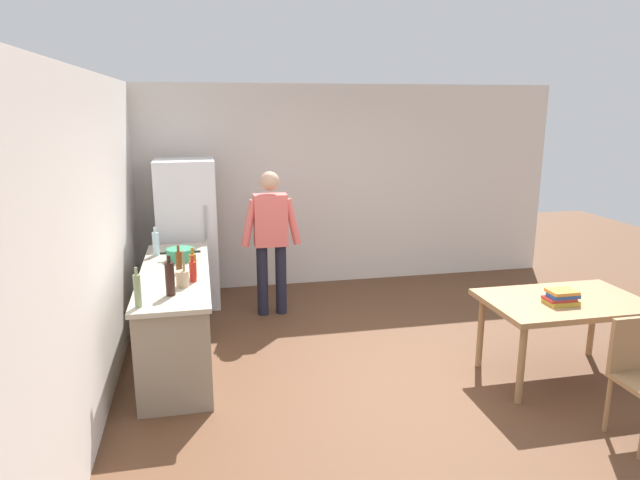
{
  "coord_description": "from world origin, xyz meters",
  "views": [
    {
      "loc": [
        -1.72,
        -4.49,
        2.44
      ],
      "look_at": [
        -0.54,
        1.05,
        1.07
      ],
      "focal_mm": 31.65,
      "sensor_mm": 36.0,
      "label": 1
    }
  ],
  "objects_px": {
    "cooking_pot": "(180,254)",
    "book_stack": "(561,297)",
    "refrigerator": "(188,234)",
    "bottle_water_clear": "(156,243)",
    "bottle_wine_dark": "(170,278)",
    "bottle_sauce_red": "(193,271)",
    "utensil_jar": "(182,278)",
    "dining_table": "(564,307)",
    "person": "(271,234)",
    "bottle_beer_brown": "(179,262)",
    "bottle_oil_amber": "(193,265)",
    "bottle_vinegar_tall": "(137,290)"
  },
  "relations": [
    {
      "from": "dining_table",
      "to": "bottle_beer_brown",
      "type": "relative_size",
      "value": 5.38
    },
    {
      "from": "refrigerator",
      "to": "person",
      "type": "height_order",
      "value": "refrigerator"
    },
    {
      "from": "bottle_water_clear",
      "to": "bottle_oil_amber",
      "type": "height_order",
      "value": "bottle_water_clear"
    },
    {
      "from": "dining_table",
      "to": "cooking_pot",
      "type": "xyz_separation_m",
      "value": [
        -3.35,
        1.49,
        0.29
      ]
    },
    {
      "from": "person",
      "to": "bottle_beer_brown",
      "type": "height_order",
      "value": "person"
    },
    {
      "from": "cooking_pot",
      "to": "bottle_sauce_red",
      "type": "relative_size",
      "value": 1.67
    },
    {
      "from": "cooking_pot",
      "to": "bottle_vinegar_tall",
      "type": "distance_m",
      "value": 1.36
    },
    {
      "from": "bottle_vinegar_tall",
      "to": "bottle_wine_dark",
      "type": "distance_m",
      "value": 0.33
    },
    {
      "from": "book_stack",
      "to": "bottle_oil_amber",
      "type": "bearing_deg",
      "value": 163.05
    },
    {
      "from": "cooking_pot",
      "to": "refrigerator",
      "type": "bearing_deg",
      "value": 87.55
    },
    {
      "from": "cooking_pot",
      "to": "bottle_water_clear",
      "type": "relative_size",
      "value": 1.33
    },
    {
      "from": "utensil_jar",
      "to": "bottle_sauce_red",
      "type": "xyz_separation_m",
      "value": [
        0.09,
        0.13,
        0.02
      ]
    },
    {
      "from": "refrigerator",
      "to": "bottle_sauce_red",
      "type": "xyz_separation_m",
      "value": [
        0.08,
        -1.96,
        0.1
      ]
    },
    {
      "from": "refrigerator",
      "to": "bottle_wine_dark",
      "type": "xyz_separation_m",
      "value": [
        -0.1,
        -2.3,
        0.15
      ]
    },
    {
      "from": "utensil_jar",
      "to": "bottle_wine_dark",
      "type": "relative_size",
      "value": 0.94
    },
    {
      "from": "bottle_sauce_red",
      "to": "book_stack",
      "type": "relative_size",
      "value": 0.87
    },
    {
      "from": "cooking_pot",
      "to": "utensil_jar",
      "type": "bearing_deg",
      "value": -87.34
    },
    {
      "from": "cooking_pot",
      "to": "bottle_water_clear",
      "type": "height_order",
      "value": "bottle_water_clear"
    },
    {
      "from": "dining_table",
      "to": "bottle_sauce_red",
      "type": "distance_m",
      "value": 3.32
    },
    {
      "from": "refrigerator",
      "to": "bottle_water_clear",
      "type": "relative_size",
      "value": 6.0
    },
    {
      "from": "bottle_sauce_red",
      "to": "book_stack",
      "type": "distance_m",
      "value": 3.23
    },
    {
      "from": "bottle_wine_dark",
      "to": "book_stack",
      "type": "distance_m",
      "value": 3.34
    },
    {
      "from": "utensil_jar",
      "to": "book_stack",
      "type": "height_order",
      "value": "utensil_jar"
    },
    {
      "from": "cooking_pot",
      "to": "bottle_vinegar_tall",
      "type": "height_order",
      "value": "bottle_vinegar_tall"
    },
    {
      "from": "person",
      "to": "bottle_beer_brown",
      "type": "xyz_separation_m",
      "value": [
        -1.0,
        -1.1,
        0.03
      ]
    },
    {
      "from": "bottle_sauce_red",
      "to": "bottle_beer_brown",
      "type": "relative_size",
      "value": 0.92
    },
    {
      "from": "person",
      "to": "book_stack",
      "type": "xyz_separation_m",
      "value": [
        2.25,
        -2.24,
        -0.17
      ]
    },
    {
      "from": "bottle_vinegar_tall",
      "to": "bottle_beer_brown",
      "type": "height_order",
      "value": "bottle_vinegar_tall"
    },
    {
      "from": "cooking_pot",
      "to": "bottle_vinegar_tall",
      "type": "bearing_deg",
      "value": -102.09
    },
    {
      "from": "dining_table",
      "to": "utensil_jar",
      "type": "height_order",
      "value": "utensil_jar"
    },
    {
      "from": "person",
      "to": "bottle_sauce_red",
      "type": "xyz_separation_m",
      "value": [
        -0.87,
        -1.41,
        0.02
      ]
    },
    {
      "from": "bottle_beer_brown",
      "to": "bottle_oil_amber",
      "type": "bearing_deg",
      "value": -55.79
    },
    {
      "from": "utensil_jar",
      "to": "bottle_sauce_red",
      "type": "height_order",
      "value": "utensil_jar"
    },
    {
      "from": "bottle_sauce_red",
      "to": "bottle_vinegar_tall",
      "type": "height_order",
      "value": "bottle_vinegar_tall"
    },
    {
      "from": "cooking_pot",
      "to": "book_stack",
      "type": "height_order",
      "value": "cooking_pot"
    },
    {
      "from": "person",
      "to": "bottle_sauce_red",
      "type": "relative_size",
      "value": 7.08
    },
    {
      "from": "bottle_oil_amber",
      "to": "person",
      "type": "bearing_deg",
      "value": 55.92
    },
    {
      "from": "bottle_oil_amber",
      "to": "bottle_vinegar_tall",
      "type": "relative_size",
      "value": 0.88
    },
    {
      "from": "person",
      "to": "bottle_vinegar_tall",
      "type": "xyz_separation_m",
      "value": [
        -1.29,
        -1.98,
        0.06
      ]
    },
    {
      "from": "cooking_pot",
      "to": "bottle_oil_amber",
      "type": "relative_size",
      "value": 1.43
    },
    {
      "from": "person",
      "to": "book_stack",
      "type": "height_order",
      "value": "person"
    },
    {
      "from": "book_stack",
      "to": "cooking_pot",
      "type": "bearing_deg",
      "value": 153.97
    },
    {
      "from": "refrigerator",
      "to": "book_stack",
      "type": "xyz_separation_m",
      "value": [
        3.2,
        -2.79,
        -0.09
      ]
    },
    {
      "from": "person",
      "to": "dining_table",
      "type": "height_order",
      "value": "person"
    },
    {
      "from": "bottle_wine_dark",
      "to": "cooking_pot",
      "type": "bearing_deg",
      "value": 87.34
    },
    {
      "from": "bottle_water_clear",
      "to": "refrigerator",
      "type": "bearing_deg",
      "value": 72.28
    },
    {
      "from": "utensil_jar",
      "to": "bottle_wine_dark",
      "type": "distance_m",
      "value": 0.24
    },
    {
      "from": "cooking_pot",
      "to": "bottle_oil_amber",
      "type": "bearing_deg",
      "value": -78.49
    },
    {
      "from": "person",
      "to": "dining_table",
      "type": "xyz_separation_m",
      "value": [
        2.35,
        -2.15,
        -0.31
      ]
    },
    {
      "from": "refrigerator",
      "to": "bottle_sauce_red",
      "type": "relative_size",
      "value": 7.5
    }
  ]
}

